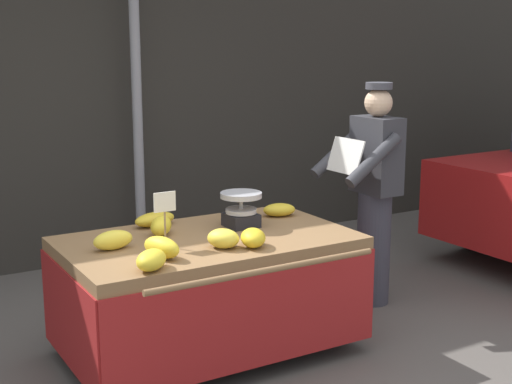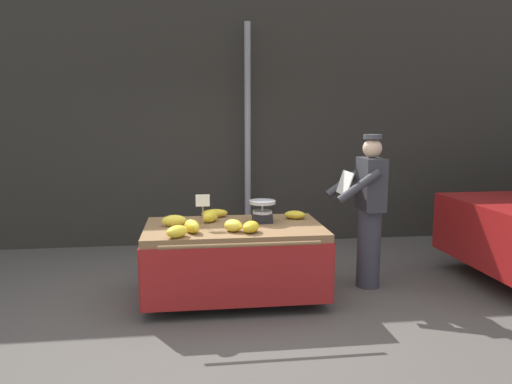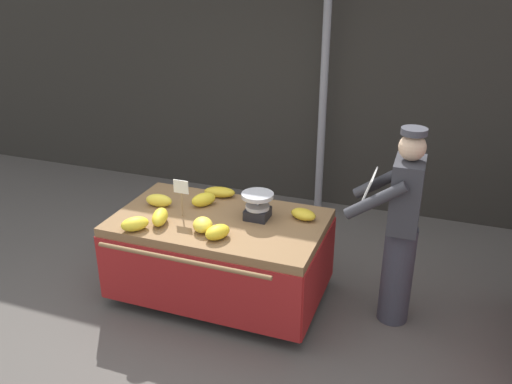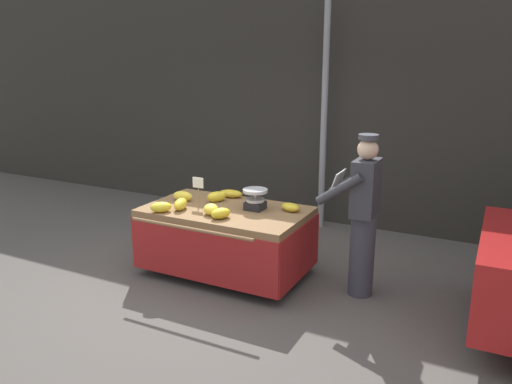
{
  "view_description": "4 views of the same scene",
  "coord_description": "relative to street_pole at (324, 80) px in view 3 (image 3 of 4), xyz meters",
  "views": [
    {
      "loc": [
        -1.99,
        -3.55,
        2.02
      ],
      "look_at": [
        0.36,
        0.41,
        1.05
      ],
      "focal_mm": 50.69,
      "sensor_mm": 36.0,
      "label": 1
    },
    {
      "loc": [
        -0.4,
        -4.53,
        1.9
      ],
      "look_at": [
        0.22,
        0.28,
        1.16
      ],
      "focal_mm": 34.46,
      "sensor_mm": 36.0,
      "label": 2
    },
    {
      "loc": [
        1.78,
        -3.44,
        2.89
      ],
      "look_at": [
        0.4,
        0.3,
        1.15
      ],
      "focal_mm": 38.04,
      "sensor_mm": 36.0,
      "label": 3
    },
    {
      "loc": [
        2.82,
        -4.32,
        2.47
      ],
      "look_at": [
        0.45,
        0.31,
        1.07
      ],
      "focal_mm": 35.68,
      "sensor_mm": 36.0,
      "label": 4
    }
  ],
  "objects": [
    {
      "name": "price_sign",
      "position": [
        -0.7,
        -2.19,
        -0.57
      ],
      "size": [
        0.14,
        0.01,
        0.34
      ],
      "color": "#997A51",
      "rests_on": "banana_cart"
    },
    {
      "name": "banana_cart",
      "position": [
        -0.38,
        -2.12,
        -1.02
      ],
      "size": [
        1.85,
        1.29,
        0.79
      ],
      "color": "olive",
      "rests_on": "ground"
    },
    {
      "name": "weighing_scale",
      "position": [
        -0.07,
        -2.0,
        -0.7
      ],
      "size": [
        0.28,
        0.28,
        0.24
      ],
      "color": "black",
      "rests_on": "banana_cart"
    },
    {
      "name": "banana_bunch_0",
      "position": [
        -0.41,
        -2.38,
        -0.76
      ],
      "size": [
        0.24,
        0.26,
        0.12
      ],
      "primitive_type": "ellipsoid",
      "rotation": [
        0.0,
        0.0,
        0.52
      ],
      "color": "yellow",
      "rests_on": "banana_cart"
    },
    {
      "name": "banana_bunch_5",
      "position": [
        -0.56,
        -1.69,
        -0.77
      ],
      "size": [
        0.32,
        0.19,
        0.1
      ],
      "primitive_type": "ellipsoid",
      "rotation": [
        0.0,
        0.0,
        1.75
      ],
      "color": "gold",
      "rests_on": "banana_cart"
    },
    {
      "name": "ground_plane",
      "position": [
        -0.39,
        -2.54,
        -1.61
      ],
      "size": [
        60.0,
        60.0,
        0.0
      ],
      "primitive_type": "plane",
      "color": "#514C47"
    },
    {
      "name": "banana_bunch_3",
      "position": [
        -0.95,
        -2.56,
        -0.76
      ],
      "size": [
        0.27,
        0.27,
        0.11
      ],
      "primitive_type": "ellipsoid",
      "rotation": [
        0.0,
        0.0,
        2.38
      ],
      "color": "yellow",
      "rests_on": "banana_cart"
    },
    {
      "name": "banana_bunch_2",
      "position": [
        -1.0,
        -2.08,
        -0.76
      ],
      "size": [
        0.26,
        0.14,
        0.12
      ],
      "primitive_type": "ellipsoid",
      "rotation": [
        0.0,
        0.0,
        1.67
      ],
      "color": "yellow",
      "rests_on": "banana_cart"
    },
    {
      "name": "banana_bunch_1",
      "position": [
        -0.62,
        -1.93,
        -0.76
      ],
      "size": [
        0.24,
        0.26,
        0.12
      ],
      "primitive_type": "ellipsoid",
      "rotation": [
        0.0,
        0.0,
        2.5
      ],
      "color": "yellow",
      "rests_on": "banana_cart"
    },
    {
      "name": "back_wall",
      "position": [
        -0.39,
        0.36,
        0.24
      ],
      "size": [
        16.0,
        0.24,
        3.71
      ],
      "primitive_type": "cube",
      "color": "#2D2B26",
      "rests_on": "ground"
    },
    {
      "name": "street_pole",
      "position": [
        0.0,
        0.0,
        0.0
      ],
      "size": [
        0.09,
        0.09,
        3.22
      ],
      "primitive_type": "cylinder",
      "color": "gray",
      "rests_on": "ground"
    },
    {
      "name": "banana_bunch_7",
      "position": [
        0.31,
        -1.88,
        -0.77
      ],
      "size": [
        0.27,
        0.21,
        0.09
      ],
      "primitive_type": "ellipsoid",
      "rotation": [
        0.0,
        0.0,
        1.27
      ],
      "color": "gold",
      "rests_on": "banana_cart"
    },
    {
      "name": "vendor_person",
      "position": [
        1.14,
        -1.92,
        -0.73
      ],
      "size": [
        0.59,
        0.52,
        1.71
      ],
      "color": "#383842",
      "rests_on": "ground"
    },
    {
      "name": "banana_bunch_4",
      "position": [
        -0.81,
        -2.38,
        -0.75
      ],
      "size": [
        0.2,
        0.29,
        0.13
      ],
      "primitive_type": "ellipsoid",
      "rotation": [
        0.0,
        0.0,
        0.31
      ],
      "color": "yellow",
      "rests_on": "banana_cart"
    },
    {
      "name": "banana_bunch_6",
      "position": [
        -0.25,
        -2.46,
        -0.76
      ],
      "size": [
        0.23,
        0.27,
        0.11
      ],
      "primitive_type": "ellipsoid",
      "rotation": [
        0.0,
        0.0,
        2.7
      ],
      "color": "gold",
      "rests_on": "banana_cart"
    }
  ]
}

